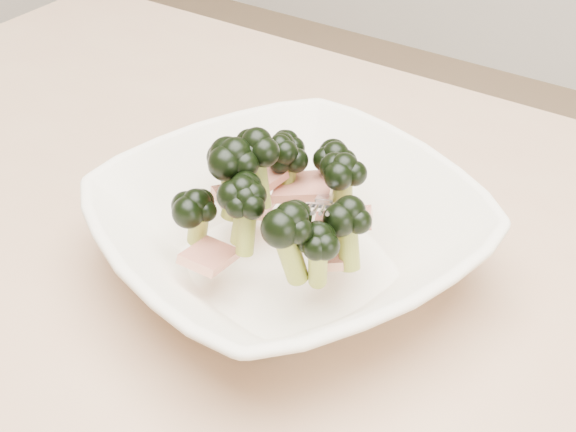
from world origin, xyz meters
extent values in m
cube|color=tan|center=(0.00, 0.00, 0.73)|extent=(1.20, 0.80, 0.04)
cylinder|color=tan|center=(-0.55, 0.35, 0.35)|extent=(0.06, 0.06, 0.71)
imported|color=white|center=(-0.04, 0.05, 0.78)|extent=(0.35, 0.35, 0.07)
cylinder|color=olive|center=(-0.05, 0.01, 0.82)|extent=(0.02, 0.02, 0.04)
ellipsoid|color=black|center=(-0.05, 0.01, 0.84)|extent=(0.03, 0.03, 0.03)
cylinder|color=olive|center=(-0.06, 0.04, 0.83)|extent=(0.03, 0.02, 0.05)
ellipsoid|color=black|center=(-0.06, 0.04, 0.86)|extent=(0.04, 0.04, 0.03)
cylinder|color=olive|center=(0.02, 0.04, 0.81)|extent=(0.02, 0.02, 0.04)
ellipsoid|color=black|center=(0.02, 0.04, 0.83)|extent=(0.04, 0.04, 0.03)
cylinder|color=olive|center=(-0.04, 0.00, 0.81)|extent=(0.01, 0.02, 0.04)
ellipsoid|color=black|center=(-0.04, 0.00, 0.84)|extent=(0.03, 0.03, 0.03)
cylinder|color=olive|center=(-0.06, 0.08, 0.80)|extent=(0.01, 0.02, 0.03)
ellipsoid|color=black|center=(-0.06, 0.08, 0.82)|extent=(0.03, 0.03, 0.02)
cylinder|color=olive|center=(-0.07, 0.02, 0.82)|extent=(0.02, 0.03, 0.05)
ellipsoid|color=black|center=(-0.07, 0.02, 0.85)|extent=(0.04, 0.04, 0.03)
cylinder|color=olive|center=(-0.09, 0.01, 0.79)|extent=(0.02, 0.02, 0.04)
ellipsoid|color=black|center=(-0.09, 0.01, 0.81)|extent=(0.04, 0.04, 0.03)
cylinder|color=olive|center=(-0.10, 0.06, 0.80)|extent=(0.02, 0.02, 0.04)
ellipsoid|color=black|center=(-0.10, 0.06, 0.82)|extent=(0.04, 0.04, 0.03)
cylinder|color=olive|center=(-0.01, 0.08, 0.81)|extent=(0.02, 0.02, 0.04)
ellipsoid|color=black|center=(-0.01, 0.08, 0.83)|extent=(0.04, 0.04, 0.03)
cylinder|color=olive|center=(-0.03, 0.10, 0.80)|extent=(0.02, 0.02, 0.04)
ellipsoid|color=black|center=(-0.03, 0.10, 0.82)|extent=(0.04, 0.04, 0.03)
cylinder|color=olive|center=(-0.01, 0.01, 0.80)|extent=(0.01, 0.02, 0.03)
ellipsoid|color=black|center=(-0.01, 0.01, 0.82)|extent=(0.03, 0.03, 0.03)
cylinder|color=olive|center=(-0.07, 0.08, 0.81)|extent=(0.02, 0.02, 0.03)
ellipsoid|color=black|center=(-0.07, 0.08, 0.83)|extent=(0.03, 0.03, 0.02)
cylinder|color=olive|center=(0.01, 0.01, 0.80)|extent=(0.02, 0.02, 0.04)
ellipsoid|color=black|center=(0.01, 0.01, 0.83)|extent=(0.03, 0.03, 0.03)
cylinder|color=olive|center=(0.00, 0.00, 0.81)|extent=(0.02, 0.03, 0.05)
ellipsoid|color=black|center=(0.00, 0.00, 0.84)|extent=(0.04, 0.04, 0.03)
cylinder|color=olive|center=(-0.07, 0.10, 0.80)|extent=(0.02, 0.01, 0.04)
ellipsoid|color=black|center=(-0.07, 0.10, 0.83)|extent=(0.03, 0.03, 0.02)
cube|color=maroon|center=(0.00, 0.06, 0.80)|extent=(0.05, 0.04, 0.02)
cube|color=maroon|center=(0.00, 0.04, 0.79)|extent=(0.05, 0.05, 0.01)
cube|color=maroon|center=(-0.05, 0.08, 0.80)|extent=(0.06, 0.05, 0.01)
cube|color=maroon|center=(-0.09, 0.05, 0.79)|extent=(0.05, 0.05, 0.01)
cube|color=maroon|center=(-0.08, 0.06, 0.81)|extent=(0.04, 0.05, 0.02)
cube|color=maroon|center=(-0.08, 0.06, 0.78)|extent=(0.04, 0.05, 0.02)
cube|color=maroon|center=(-0.06, -0.01, 0.79)|extent=(0.04, 0.05, 0.02)
camera|label=1|loc=(0.23, -0.35, 1.15)|focal=50.00mm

